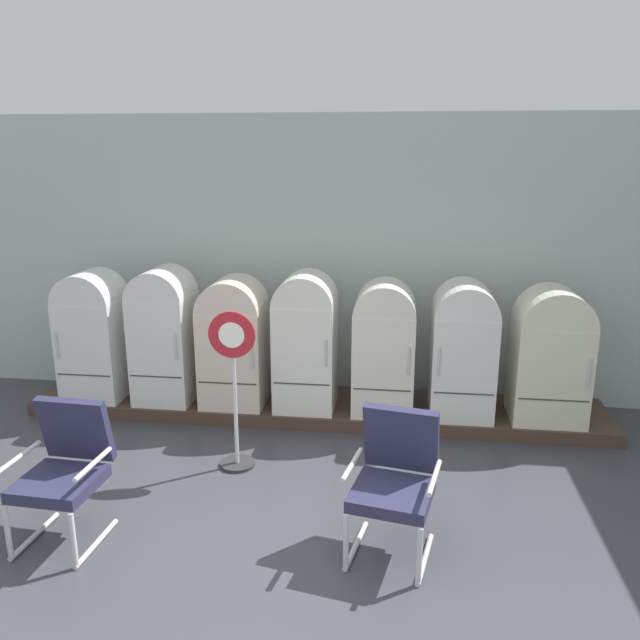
{
  "coord_description": "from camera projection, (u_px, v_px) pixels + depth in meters",
  "views": [
    {
      "loc": [
        0.88,
        -3.34,
        2.81
      ],
      "look_at": [
        0.09,
        2.75,
        1.14
      ],
      "focal_mm": 35.45,
      "sensor_mm": 36.0,
      "label": 1
    }
  ],
  "objects": [
    {
      "name": "refrigerator_5",
      "position": [
        463.0,
        346.0,
        6.42
      ],
      "size": [
        0.63,
        0.7,
        1.39
      ],
      "color": "white",
      "rests_on": "display_plinth"
    },
    {
      "name": "refrigerator_1",
      "position": [
        164.0,
        331.0,
        6.78
      ],
      "size": [
        0.61,
        0.65,
        1.46
      ],
      "color": "white",
      "rests_on": "display_plinth"
    },
    {
      "name": "back_wall",
      "position": [
        323.0,
        259.0,
        7.12
      ],
      "size": [
        11.76,
        0.12,
        3.18
      ],
      "color": "silver",
      "rests_on": "ground"
    },
    {
      "name": "sign_stand",
      "position": [
        235.0,
        396.0,
        5.6
      ],
      "size": [
        0.42,
        0.32,
        1.47
      ],
      "color": "#2D2D30",
      "rests_on": "ground"
    },
    {
      "name": "armchair_right",
      "position": [
        395.0,
        475.0,
        4.46
      ],
      "size": [
        0.69,
        0.75,
        1.04
      ],
      "color": "silver",
      "rests_on": "ground"
    },
    {
      "name": "refrigerator_2",
      "position": [
        234.0,
        339.0,
        6.69
      ],
      "size": [
        0.67,
        0.63,
        1.38
      ],
      "color": "beige",
      "rests_on": "display_plinth"
    },
    {
      "name": "refrigerator_3",
      "position": [
        306.0,
        337.0,
        6.58
      ],
      "size": [
        0.62,
        0.62,
        1.45
      ],
      "color": "white",
      "rests_on": "display_plinth"
    },
    {
      "name": "refrigerator_4",
      "position": [
        384.0,
        344.0,
        6.48
      ],
      "size": [
        0.62,
        0.62,
        1.38
      ],
      "color": "silver",
      "rests_on": "display_plinth"
    },
    {
      "name": "refrigerator_6",
      "position": [
        550.0,
        352.0,
        6.29
      ],
      "size": [
        0.72,
        0.64,
        1.36
      ],
      "color": "silver",
      "rests_on": "display_plinth"
    },
    {
      "name": "refrigerator_0",
      "position": [
        93.0,
        332.0,
        6.87
      ],
      "size": [
        0.64,
        0.62,
        1.41
      ],
      "color": "white",
      "rests_on": "display_plinth"
    },
    {
      "name": "display_plinth",
      "position": [
        316.0,
        407.0,
        6.92
      ],
      "size": [
        6.19,
        0.95,
        0.14
      ],
      "primitive_type": "cube",
      "color": "#473329",
      "rests_on": "ground"
    },
    {
      "name": "armchair_left",
      "position": [
        65.0,
        464.0,
        4.61
      ],
      "size": [
        0.64,
        0.68,
        1.04
      ],
      "color": "silver",
      "rests_on": "ground"
    },
    {
      "name": "ground",
      "position": [
        252.0,
        606.0,
        4.05
      ],
      "size": [
        12.0,
        10.0,
        0.05
      ],
      "primitive_type": "cube",
      "color": "#3B3C42"
    }
  ]
}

